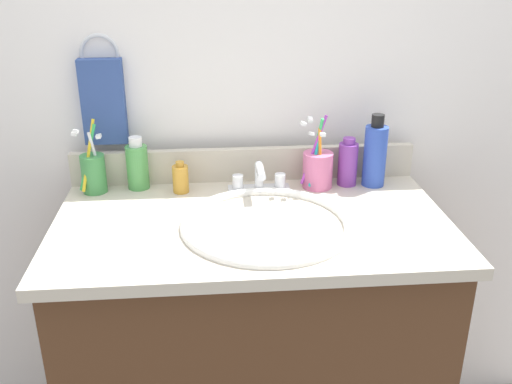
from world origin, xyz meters
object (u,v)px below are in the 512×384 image
faucet (259,183)px  cup_pink (317,168)px  bottle_toner_green (137,165)px  bottle_cream_purple (348,163)px  bottle_shampoo_blue (375,154)px  hand_towel (103,102)px  bottle_oil_amber (181,178)px  cup_green (93,172)px

faucet → cup_pink: (0.16, 0.03, 0.02)m
bottle_toner_green → bottle_cream_purple: bearing=-2.5°
bottle_shampoo_blue → cup_pink: size_ratio=0.99×
hand_towel → bottle_oil_amber: hand_towel is taller
bottle_shampoo_blue → bottle_toner_green: (-0.62, 0.03, -0.02)m
faucet → bottle_cream_purple: (0.24, 0.04, 0.03)m
faucet → bottle_oil_amber: size_ratio=1.91×
bottle_toner_green → cup_green: 0.11m
faucet → bottle_shampoo_blue: bearing=5.4°
faucet → hand_towel: bearing=163.6°
hand_towel → bottle_oil_amber: bearing=-25.7°
bottle_cream_purple → bottle_shampoo_blue: size_ratio=0.67×
faucet → cup_pink: bearing=9.5°
faucet → cup_pink: 0.16m
bottle_cream_purple → cup_pink: bearing=-172.4°
bottle_cream_purple → bottle_shampoo_blue: bottle_shampoo_blue is taller
hand_towel → bottle_shampoo_blue: hand_towel is taller
hand_towel → bottle_oil_amber: (0.19, -0.09, -0.18)m
bottle_cream_purple → bottle_toner_green: (-0.55, 0.02, 0.00)m
cup_pink → cup_green: (-0.58, 0.02, 0.00)m
hand_towel → bottle_oil_amber: 0.28m
faucet → bottle_oil_amber: bottle_oil_amber is taller
faucet → bottle_cream_purple: bearing=8.9°
bottle_cream_purple → bottle_oil_amber: bottle_cream_purple is taller
bottle_toner_green → cup_pink: size_ratio=0.72×
bottle_oil_amber → bottle_shampoo_blue: bottle_shampoo_blue is taller
bottle_toner_green → cup_green: cup_green is taller
bottle_cream_purple → bottle_oil_amber: bearing=-178.2°
bottle_shampoo_blue → cup_pink: 0.16m
hand_towel → bottle_cream_purple: size_ratio=1.69×
bottle_cream_purple → bottle_toner_green: size_ratio=0.93×
bottle_cream_purple → bottle_oil_amber: (-0.44, -0.01, -0.02)m
faucet → cup_green: 0.43m
bottle_oil_amber → cup_pink: (0.36, 0.00, 0.01)m
bottle_shampoo_blue → bottle_oil_amber: bearing=-179.4°
bottle_oil_amber → bottle_toner_green: 0.12m
hand_towel → cup_pink: (0.55, -0.09, -0.17)m
faucet → cup_green: cup_green is taller
bottle_oil_amber → bottle_shampoo_blue: 0.51m
bottle_cream_purple → cup_green: (-0.66, 0.01, -0.01)m
bottle_shampoo_blue → bottle_toner_green: size_ratio=1.38×
bottle_cream_purple → cup_green: bearing=179.5°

